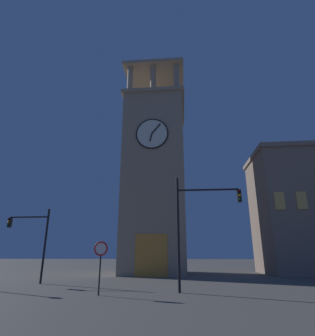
{
  "coord_description": "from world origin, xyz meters",
  "views": [
    {
      "loc": [
        -5.84,
        28.82,
        2.07
      ],
      "look_at": [
        -2.97,
        -3.11,
        12.3
      ],
      "focal_mm": 28.94,
      "sensor_mm": 36.0,
      "label": 1
    }
  ],
  "objects_px": {
    "traffic_signal_near": "(197,216)",
    "traffic_signal_mid": "(33,234)",
    "no_horn_sign": "(101,253)",
    "clocktower": "(156,180)"
  },
  "relations": [
    {
      "from": "traffic_signal_near",
      "to": "traffic_signal_mid",
      "type": "height_order",
      "value": "traffic_signal_near"
    },
    {
      "from": "traffic_signal_mid",
      "to": "no_horn_sign",
      "type": "relative_size",
      "value": 2.0
    },
    {
      "from": "no_horn_sign",
      "to": "traffic_signal_near",
      "type": "bearing_deg",
      "value": -165.07
    },
    {
      "from": "traffic_signal_near",
      "to": "no_horn_sign",
      "type": "relative_size",
      "value": 2.43
    },
    {
      "from": "clocktower",
      "to": "traffic_signal_near",
      "type": "distance_m",
      "value": 17.09
    },
    {
      "from": "traffic_signal_near",
      "to": "no_horn_sign",
      "type": "xyz_separation_m",
      "value": [
        5.41,
        1.44,
        -2.13
      ]
    },
    {
      "from": "traffic_signal_mid",
      "to": "no_horn_sign",
      "type": "xyz_separation_m",
      "value": [
        -7.08,
        5.44,
        -1.41
      ]
    },
    {
      "from": "clocktower",
      "to": "traffic_signal_mid",
      "type": "distance_m",
      "value": 15.88
    },
    {
      "from": "traffic_signal_mid",
      "to": "no_horn_sign",
      "type": "height_order",
      "value": "traffic_signal_mid"
    },
    {
      "from": "traffic_signal_near",
      "to": "traffic_signal_mid",
      "type": "bearing_deg",
      "value": -17.73
    }
  ]
}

